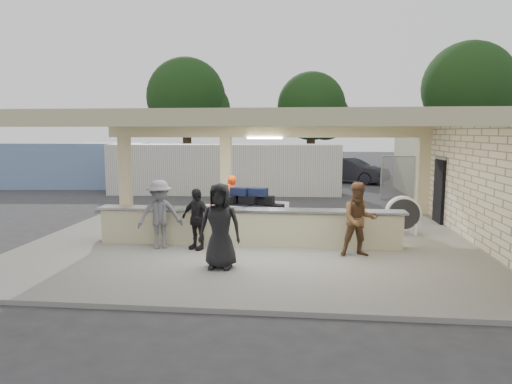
# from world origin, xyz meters

# --- Properties ---
(ground) EXTENTS (120.00, 120.00, 0.00)m
(ground) POSITION_xyz_m (0.00, 0.00, 0.00)
(ground) COLOR #2C2C2F
(ground) RESTS_ON ground
(pavilion) EXTENTS (12.01, 10.00, 3.55)m
(pavilion) POSITION_xyz_m (0.21, 0.66, 1.35)
(pavilion) COLOR slate
(pavilion) RESTS_ON ground
(baggage_counter) EXTENTS (8.20, 0.58, 0.98)m
(baggage_counter) POSITION_xyz_m (0.00, -0.50, 0.59)
(baggage_counter) COLOR #BAB58B
(baggage_counter) RESTS_ON pavilion
(luggage_cart) EXTENTS (2.59, 2.01, 1.33)m
(luggage_cart) POSITION_xyz_m (-0.31, 1.16, 0.82)
(luggage_cart) COLOR white
(luggage_cart) RESTS_ON pavilion
(drum_fan) EXTENTS (1.02, 0.56, 1.12)m
(drum_fan) POSITION_xyz_m (4.40, 1.31, 0.70)
(drum_fan) COLOR white
(drum_fan) RESTS_ON pavilion
(baggage_handler) EXTENTS (0.50, 0.68, 1.65)m
(baggage_handler) POSITION_xyz_m (-0.83, 1.67, 0.93)
(baggage_handler) COLOR #FF470D
(baggage_handler) RESTS_ON pavilion
(passenger_a) EXTENTS (0.92, 0.49, 1.81)m
(passenger_a) POSITION_xyz_m (2.80, -1.33, 1.00)
(passenger_a) COLOR brown
(passenger_a) RESTS_ON pavilion
(passenger_b) EXTENTS (0.98, 0.70, 1.58)m
(passenger_b) POSITION_xyz_m (-1.27, -1.10, 0.89)
(passenger_b) COLOR black
(passenger_b) RESTS_ON pavilion
(passenger_c) EXTENTS (1.21, 0.86, 1.78)m
(passenger_c) POSITION_xyz_m (-2.24, -1.10, 0.99)
(passenger_c) COLOR #54545A
(passenger_c) RESTS_ON pavilion
(passenger_d) EXTENTS (0.95, 0.42, 1.91)m
(passenger_d) POSITION_xyz_m (-0.37, -2.65, 1.05)
(passenger_d) COLOR black
(passenger_d) RESTS_ON pavilion
(car_white_a) EXTENTS (4.84, 2.84, 1.30)m
(car_white_a) POSITION_xyz_m (9.64, 12.99, 0.65)
(car_white_a) COLOR white
(car_white_a) RESTS_ON ground
(car_white_b) EXTENTS (4.32, 2.68, 1.28)m
(car_white_b) POSITION_xyz_m (11.70, 13.08, 0.64)
(car_white_b) COLOR white
(car_white_b) RESTS_ON ground
(car_dark) EXTENTS (4.72, 3.73, 1.51)m
(car_dark) POSITION_xyz_m (4.29, 15.95, 0.76)
(car_dark) COLOR black
(car_dark) RESTS_ON ground
(container_white) EXTENTS (11.57, 2.91, 2.48)m
(container_white) POSITION_xyz_m (-2.52, 10.32, 1.24)
(container_white) COLOR silver
(container_white) RESTS_ON ground
(container_blue) EXTENTS (9.74, 3.27, 2.48)m
(container_blue) POSITION_xyz_m (-12.12, 11.78, 1.24)
(container_blue) COLOR #6D85AF
(container_blue) RESTS_ON ground
(tree_left) EXTENTS (6.60, 6.30, 9.00)m
(tree_left) POSITION_xyz_m (-7.68, 24.16, 5.59)
(tree_left) COLOR #382619
(tree_left) RESTS_ON ground
(tree_mid) EXTENTS (6.00, 5.60, 8.00)m
(tree_mid) POSITION_xyz_m (2.32, 26.16, 4.96)
(tree_mid) COLOR #382619
(tree_mid) RESTS_ON ground
(tree_right) EXTENTS (7.20, 7.00, 10.00)m
(tree_right) POSITION_xyz_m (14.32, 25.16, 6.21)
(tree_right) COLOR #382619
(tree_right) RESTS_ON ground
(adjacent_building) EXTENTS (6.00, 8.00, 3.20)m
(adjacent_building) POSITION_xyz_m (9.50, 10.00, 1.60)
(adjacent_building) COLOR beige
(adjacent_building) RESTS_ON ground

